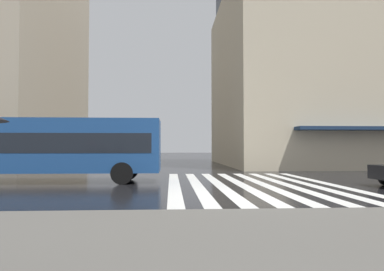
% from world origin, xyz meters
% --- Properties ---
extents(ground_plane, '(220.00, 220.00, 0.00)m').
position_xyz_m(ground_plane, '(0.00, 0.00, 0.00)').
color(ground_plane, black).
extents(zebra_crossing, '(13.00, 7.50, 0.01)m').
position_xyz_m(zebra_crossing, '(4.00, -1.14, 0.00)').
color(zebra_crossing, silver).
rests_on(zebra_crossing, ground_plane).
extents(haussmann_block_corner, '(20.71, 23.77, 20.31)m').
position_xyz_m(haussmann_block_corner, '(22.25, -14.44, 9.94)').
color(haussmann_block_corner, beige).
rests_on(haussmann_block_corner, ground_plane).
extents(city_bus, '(2.60, 11.00, 3.00)m').
position_xyz_m(city_bus, '(5.50, 8.55, 1.76)').
color(city_bus, navy).
rests_on(city_bus, ground_plane).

